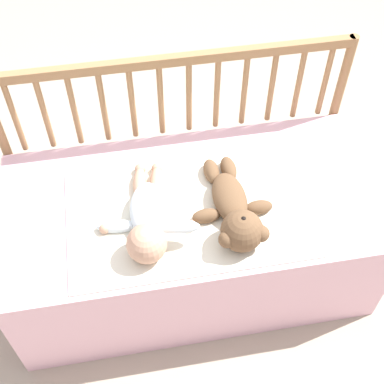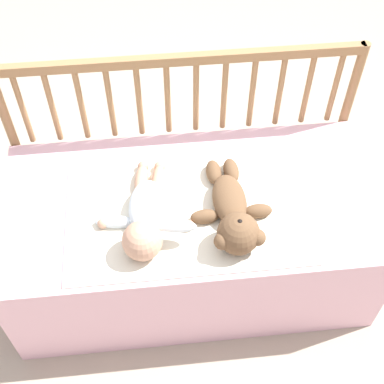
{
  "view_description": "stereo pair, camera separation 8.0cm",
  "coord_description": "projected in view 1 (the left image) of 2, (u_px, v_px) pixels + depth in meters",
  "views": [
    {
      "loc": [
        -0.2,
        -1.14,
        1.95
      ],
      "look_at": [
        0.0,
        -0.01,
        0.53
      ],
      "focal_mm": 50.0,
      "sensor_mm": 36.0,
      "label": 1
    },
    {
      "loc": [
        -0.12,
        -1.15,
        1.95
      ],
      "look_at": [
        0.0,
        -0.01,
        0.53
      ],
      "focal_mm": 50.0,
      "sensor_mm": 36.0,
      "label": 2
    }
  ],
  "objects": [
    {
      "name": "teddy_bear",
      "position": [
        235.0,
        212.0,
        1.78
      ],
      "size": [
        0.28,
        0.43,
        0.14
      ],
      "color": "brown",
      "rests_on": "crib_mattress"
    },
    {
      "name": "crib_mattress",
      "position": [
        191.0,
        237.0,
        2.07
      ],
      "size": [
        1.34,
        0.66,
        0.47
      ],
      "color": "#EDB7C6",
      "rests_on": "ground_plane"
    },
    {
      "name": "blanket",
      "position": [
        186.0,
        209.0,
        1.86
      ],
      "size": [
        0.83,
        0.54,
        0.01
      ],
      "color": "silver",
      "rests_on": "crib_mattress"
    },
    {
      "name": "crib_rail",
      "position": [
        175.0,
        106.0,
        2.01
      ],
      "size": [
        1.34,
        0.04,
        0.82
      ],
      "color": "#997047",
      "rests_on": "ground_plane"
    },
    {
      "name": "ground_plane",
      "position": [
        191.0,
        268.0,
        2.25
      ],
      "size": [
        12.0,
        12.0,
        0.0
      ],
      "primitive_type": "plane",
      "color": "tan"
    },
    {
      "name": "baby",
      "position": [
        147.0,
        219.0,
        1.77
      ],
      "size": [
        0.34,
        0.44,
        0.13
      ],
      "color": "white",
      "rests_on": "crib_mattress"
    }
  ]
}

